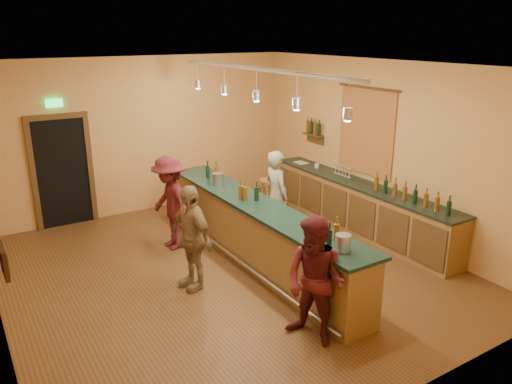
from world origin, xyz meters
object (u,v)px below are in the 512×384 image
back_counter (359,206)px  bartender (276,195)px  customer_a (315,282)px  bar_stool (268,186)px  customer_c (170,203)px  customer_b (191,237)px  tasting_bar (257,229)px

back_counter → bartender: 1.68m
bartender → customer_a: size_ratio=1.02×
bar_stool → customer_a: bearing=-116.5°
bar_stool → bartender: bearing=-117.3°
customer_c → bar_stool: customer_c is taller
customer_a → customer_b: size_ratio=1.02×
customer_b → customer_a: bearing=9.2°
bartender → customer_a: bartender is taller
customer_c → bar_stool: 2.61m
tasting_bar → customer_c: (-0.92, 1.34, 0.23)m
tasting_bar → customer_a: customer_a is taller
customer_b → bartender: bearing=103.2°
back_counter → bar_stool: (-0.86, 1.87, 0.05)m
customer_b → tasting_bar: bearing=87.8°
customer_b → bar_stool: bearing=119.1°
back_counter → bartender: size_ratio=2.74×
tasting_bar → customer_c: bearing=124.5°
tasting_bar → customer_b: (-1.23, -0.15, 0.19)m
customer_a → bar_stool: (2.12, 4.25, -0.27)m
back_counter → bar_stool: bearing=114.7°
customer_a → bar_stool: customer_a is taller
bartender → customer_a: 3.24m
tasting_bar → customer_c: 1.65m
customer_c → bar_stool: (2.49, 0.71, -0.29)m
bartender → back_counter: bearing=-106.1°
customer_a → customer_b: customer_a is taller
customer_c → bartender: bearing=68.7°
back_counter → customer_b: size_ratio=2.86×
back_counter → bar_stool: back_counter is taller
customer_c → back_counter: bearing=68.9°
bartender → customer_a: (-1.42, -2.91, -0.02)m
customer_b → bar_stool: 3.57m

